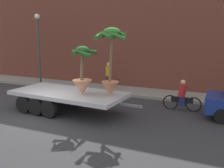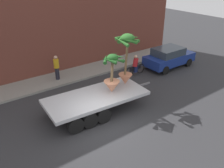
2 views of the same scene
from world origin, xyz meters
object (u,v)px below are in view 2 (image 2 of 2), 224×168
Objects in this scene: flatbed_trailer at (92,100)px; potted_palm_middle at (126,57)px; pedestrian_near_gate at (57,67)px; parked_car at (169,57)px; potted_palm_rear at (112,76)px; cyclist at (135,66)px.

potted_palm_middle is at bearing 3.69° from flatbed_trailer.
flatbed_trailer is at bearing -176.31° from potted_palm_middle.
parked_car is at bearing -18.33° from pedestrian_near_gate.
potted_palm_middle is at bearing 16.03° from potted_palm_rear.
potted_palm_rear is 7.52m from parked_car.
pedestrian_near_gate is at bearing 116.39° from potted_palm_middle.
flatbed_trailer is at bearing 170.24° from potted_palm_rear.
potted_palm_rear is (1.16, -0.20, 1.16)m from flatbed_trailer.
potted_palm_middle reaches higher than flatbed_trailer.
parked_car reaches higher than flatbed_trailer.
pedestrian_near_gate is (0.12, 4.75, 0.28)m from flatbed_trailer.
cyclist is at bearing 33.54° from potted_palm_rear.
potted_palm_rear reaches higher than flatbed_trailer.
pedestrian_near_gate is at bearing 155.27° from cyclist.
potted_palm_middle reaches higher than potted_palm_rear.
cyclist reaches higher than flatbed_trailer.
potted_palm_middle is 0.72× the size of parked_car.
cyclist is 0.45× the size of parked_car.
flatbed_trailer is 5.69m from cyclist.
potted_palm_rear is at bearing -146.46° from cyclist.
pedestrian_near_gate is at bearing 88.60° from flatbed_trailer.
potted_palm_rear reaches higher than parked_car.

